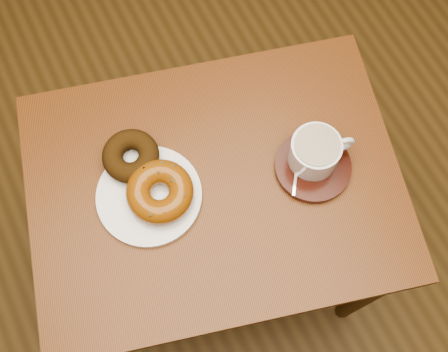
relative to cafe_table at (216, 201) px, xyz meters
name	(u,v)px	position (x,y,z in m)	size (l,w,h in m)	color
ground	(246,331)	(-0.03, -0.23, -0.57)	(6.00, 6.00, 0.00)	brown
cafe_table	(216,201)	(0.00, 0.00, 0.00)	(0.84, 0.71, 0.68)	brown
donut_plate	(149,196)	(-0.12, 0.03, 0.11)	(0.20, 0.20, 0.01)	white
donut_cinnamon	(131,156)	(-0.12, 0.11, 0.14)	(0.11, 0.11, 0.04)	#38220B
donut_caramel	(160,192)	(-0.10, 0.02, 0.14)	(0.13, 0.13, 0.05)	#914F0F
saucer	(313,167)	(0.18, -0.06, 0.12)	(0.15, 0.15, 0.02)	#340F07
coffee_cup	(316,151)	(0.19, -0.04, 0.16)	(0.13, 0.10, 0.07)	white
teaspoon	(297,162)	(0.16, -0.04, 0.13)	(0.06, 0.08, 0.01)	silver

